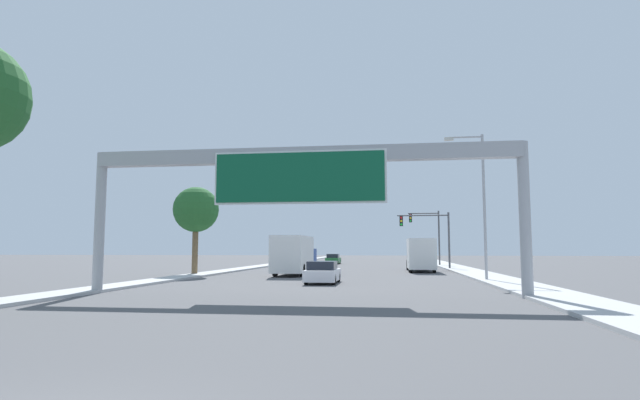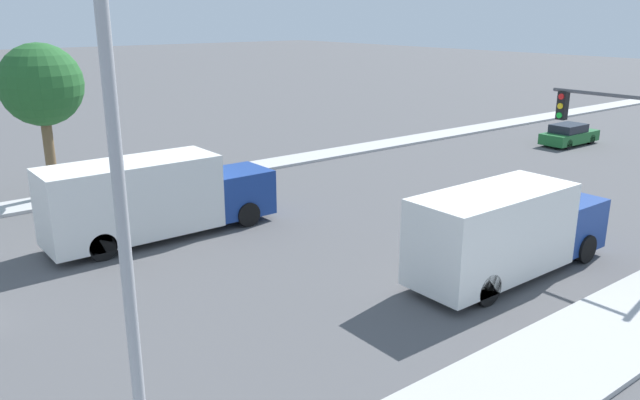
{
  "view_description": "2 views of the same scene",
  "coord_description": "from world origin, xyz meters",
  "px_view_note": "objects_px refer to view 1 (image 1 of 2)",
  "views": [
    {
      "loc": [
        4.02,
        -4.69,
        2.14
      ],
      "look_at": [
        0.0,
        24.85,
        5.04
      ],
      "focal_mm": 28.0,
      "sensor_mm": 36.0,
      "label": 1
    },
    {
      "loc": [
        18.29,
        26.39,
        8.31
      ],
      "look_at": [
        0.49,
        40.28,
        1.54
      ],
      "focal_mm": 35.0,
      "sensor_mm": 36.0,
      "label": 2
    }
  ],
  "objects_px": {
    "truck_box_primary": "(420,255)",
    "car_far_right": "(333,259)",
    "traffic_light_mid_block": "(430,229)",
    "palm_tree_background": "(196,210)",
    "truck_box_secondary": "(295,255)",
    "car_near_left": "(323,273)",
    "street_lamp_right": "(480,195)",
    "sign_gantry": "(300,175)",
    "traffic_light_near_intersection": "(431,230)"
  },
  "relations": [
    {
      "from": "truck_box_primary",
      "to": "car_far_right",
      "type": "bearing_deg",
      "value": 116.27
    },
    {
      "from": "truck_box_primary",
      "to": "traffic_light_mid_block",
      "type": "xyz_separation_m",
      "value": [
        2.13,
        15.11,
        2.93
      ]
    },
    {
      "from": "palm_tree_background",
      "to": "car_far_right",
      "type": "bearing_deg",
      "value": 75.49
    },
    {
      "from": "truck_box_primary",
      "to": "truck_box_secondary",
      "type": "distance_m",
      "value": 12.91
    },
    {
      "from": "car_near_left",
      "to": "palm_tree_background",
      "type": "distance_m",
      "value": 14.47
    },
    {
      "from": "car_far_right",
      "to": "street_lamp_right",
      "type": "height_order",
      "value": "street_lamp_right"
    },
    {
      "from": "traffic_light_mid_block",
      "to": "street_lamp_right",
      "type": "bearing_deg",
      "value": -88.13
    },
    {
      "from": "sign_gantry",
      "to": "traffic_light_near_intersection",
      "type": "relative_size",
      "value": 3.48
    },
    {
      "from": "truck_box_secondary",
      "to": "traffic_light_mid_block",
      "type": "relative_size",
      "value": 1.32
    },
    {
      "from": "traffic_light_near_intersection",
      "to": "truck_box_primary",
      "type": "bearing_deg",
      "value": -106.02
    },
    {
      "from": "palm_tree_background",
      "to": "car_near_left",
      "type": "bearing_deg",
      "value": -34.18
    },
    {
      "from": "car_far_right",
      "to": "car_near_left",
      "type": "bearing_deg",
      "value": -84.75
    },
    {
      "from": "car_far_right",
      "to": "traffic_light_near_intersection",
      "type": "xyz_separation_m",
      "value": [
        11.97,
        -16.16,
        3.38
      ]
    },
    {
      "from": "truck_box_primary",
      "to": "palm_tree_background",
      "type": "height_order",
      "value": "palm_tree_background"
    },
    {
      "from": "truck_box_primary",
      "to": "street_lamp_right",
      "type": "xyz_separation_m",
      "value": [
        3.07,
        -13.69,
        4.11
      ]
    },
    {
      "from": "sign_gantry",
      "to": "car_near_left",
      "type": "distance_m",
      "value": 9.55
    },
    {
      "from": "truck_box_secondary",
      "to": "traffic_light_mid_block",
      "type": "distance_m",
      "value": 26.07
    },
    {
      "from": "palm_tree_background",
      "to": "sign_gantry",
      "type": "bearing_deg",
      "value": -54.46
    },
    {
      "from": "sign_gantry",
      "to": "palm_tree_background",
      "type": "distance_m",
      "value": 19.54
    },
    {
      "from": "car_near_left",
      "to": "truck_box_primary",
      "type": "relative_size",
      "value": 0.52
    },
    {
      "from": "truck_box_primary",
      "to": "traffic_light_near_intersection",
      "type": "height_order",
      "value": "traffic_light_near_intersection"
    },
    {
      "from": "traffic_light_near_intersection",
      "to": "sign_gantry",
      "type": "bearing_deg",
      "value": -105.72
    },
    {
      "from": "sign_gantry",
      "to": "car_near_left",
      "type": "relative_size",
      "value": 4.85
    },
    {
      "from": "sign_gantry",
      "to": "car_far_right",
      "type": "height_order",
      "value": "sign_gantry"
    },
    {
      "from": "car_near_left",
      "to": "traffic_light_near_intersection",
      "type": "height_order",
      "value": "traffic_light_near_intersection"
    },
    {
      "from": "truck_box_secondary",
      "to": "traffic_light_mid_block",
      "type": "xyz_separation_m",
      "value": [
        12.63,
        22.63,
        2.89
      ]
    },
    {
      "from": "sign_gantry",
      "to": "street_lamp_right",
      "type": "relative_size",
      "value": 2.1
    },
    {
      "from": "sign_gantry",
      "to": "truck_box_primary",
      "type": "xyz_separation_m",
      "value": [
        7.0,
        24.97,
        -4.01
      ]
    },
    {
      "from": "traffic_light_mid_block",
      "to": "truck_box_secondary",
      "type": "bearing_deg",
      "value": -119.17
    },
    {
      "from": "car_far_right",
      "to": "truck_box_secondary",
      "type": "xyz_separation_m",
      "value": [
        -0.0,
        -28.78,
        0.93
      ]
    },
    {
      "from": "traffic_light_near_intersection",
      "to": "traffic_light_mid_block",
      "type": "xyz_separation_m",
      "value": [
        0.66,
        10.0,
        0.44
      ]
    },
    {
      "from": "car_far_right",
      "to": "street_lamp_right",
      "type": "xyz_separation_m",
      "value": [
        13.57,
        -34.96,
        5.0
      ]
    },
    {
      "from": "sign_gantry",
      "to": "traffic_light_near_intersection",
      "type": "bearing_deg",
      "value": 74.28
    },
    {
      "from": "truck_box_secondary",
      "to": "traffic_light_near_intersection",
      "type": "xyz_separation_m",
      "value": [
        11.97,
        12.63,
        2.45
      ]
    },
    {
      "from": "truck_box_secondary",
      "to": "car_near_left",
      "type": "bearing_deg",
      "value": -69.33
    },
    {
      "from": "street_lamp_right",
      "to": "truck_box_secondary",
      "type": "bearing_deg",
      "value": 155.51
    },
    {
      "from": "sign_gantry",
      "to": "truck_box_primary",
      "type": "height_order",
      "value": "sign_gantry"
    },
    {
      "from": "street_lamp_right",
      "to": "palm_tree_background",
      "type": "bearing_deg",
      "value": 167.84
    },
    {
      "from": "truck_box_secondary",
      "to": "traffic_light_near_intersection",
      "type": "distance_m",
      "value": 17.57
    },
    {
      "from": "traffic_light_mid_block",
      "to": "street_lamp_right",
      "type": "distance_m",
      "value": 28.85
    },
    {
      "from": "traffic_light_mid_block",
      "to": "truck_box_primary",
      "type": "bearing_deg",
      "value": -98.02
    },
    {
      "from": "sign_gantry",
      "to": "traffic_light_near_intersection",
      "type": "height_order",
      "value": "sign_gantry"
    },
    {
      "from": "car_far_right",
      "to": "traffic_light_mid_block",
      "type": "relative_size",
      "value": 0.65
    },
    {
      "from": "truck_box_primary",
      "to": "truck_box_secondary",
      "type": "xyz_separation_m",
      "value": [
        -10.5,
        -7.51,
        0.04
      ]
    },
    {
      "from": "street_lamp_right",
      "to": "car_near_left",
      "type": "bearing_deg",
      "value": -162.9
    },
    {
      "from": "traffic_light_near_intersection",
      "to": "palm_tree_background",
      "type": "height_order",
      "value": "palm_tree_background"
    },
    {
      "from": "traffic_light_near_intersection",
      "to": "traffic_light_mid_block",
      "type": "relative_size",
      "value": 0.87
    },
    {
      "from": "sign_gantry",
      "to": "truck_box_primary",
      "type": "relative_size",
      "value": 2.51
    },
    {
      "from": "sign_gantry",
      "to": "truck_box_primary",
      "type": "bearing_deg",
      "value": 74.34
    },
    {
      "from": "truck_box_primary",
      "to": "truck_box_secondary",
      "type": "relative_size",
      "value": 0.91
    }
  ]
}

